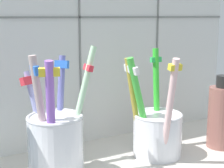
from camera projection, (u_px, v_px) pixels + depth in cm
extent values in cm
cube|color=silver|center=(77.00, 26.00, 58.06)|extent=(64.00, 2.00, 45.00)
cube|color=gray|center=(80.00, 26.00, 57.12)|extent=(0.30, 0.20, 45.00)
cube|color=gray|center=(158.00, 25.00, 64.62)|extent=(0.30, 0.20, 45.00)
cube|color=gray|center=(79.00, 17.00, 56.83)|extent=(64.00, 0.20, 0.30)
cylinder|color=white|center=(57.00, 149.00, 46.55)|extent=(7.56, 7.56, 8.82)
torus|color=silver|center=(56.00, 118.00, 45.68)|extent=(7.69, 7.69, 0.50)
cylinder|color=#9FA2DE|center=(39.00, 122.00, 48.09)|extent=(2.79, 4.84, 14.38)
cube|color=#E5333F|center=(29.00, 80.00, 47.90)|extent=(2.68, 2.08, 1.34)
cylinder|color=#965ECD|center=(51.00, 125.00, 43.24)|extent=(2.04, 3.47, 16.74)
cube|color=yellow|center=(49.00, 72.00, 41.02)|extent=(2.66, 1.49, 1.10)
cylinder|color=#C0A7A3|center=(42.00, 120.00, 44.47)|extent=(2.93, 1.08, 17.10)
cube|color=blue|center=(35.00, 70.00, 42.81)|extent=(0.81, 2.05, 1.24)
cylinder|color=#B8E8B7|center=(78.00, 112.00, 46.96)|extent=(5.65, 1.35, 18.01)
cube|color=#E5333F|center=(88.00, 68.00, 46.38)|extent=(1.04, 2.31, 0.97)
cylinder|color=#686BB6|center=(60.00, 112.00, 49.58)|extent=(3.37, 3.57, 16.34)
cube|color=blue|center=(62.00, 64.00, 49.40)|extent=(2.16, 2.11, 1.26)
cylinder|color=white|center=(159.00, 136.00, 54.78)|extent=(7.81, 7.81, 6.72)
torus|color=silver|center=(159.00, 115.00, 54.12)|extent=(7.92, 7.92, 0.50)
cylinder|color=green|center=(141.00, 108.00, 52.72)|extent=(5.27, 1.02, 16.00)
cube|color=white|center=(133.00, 70.00, 50.82)|extent=(0.90, 2.28, 1.27)
cylinder|color=beige|center=(169.00, 112.00, 50.01)|extent=(1.45, 4.02, 16.19)
cube|color=yellow|center=(175.00, 67.00, 47.58)|extent=(1.94, 1.25, 1.02)
cylinder|color=green|center=(156.00, 98.00, 56.84)|extent=(1.01, 2.24, 16.67)
cube|color=green|center=(156.00, 60.00, 55.97)|extent=(1.94, 0.72, 0.90)
cylinder|color=gold|center=(135.00, 107.00, 53.43)|extent=(3.62, 1.36, 15.68)
cube|color=white|center=(129.00, 68.00, 51.85)|extent=(1.24, 2.11, 1.19)
cylinder|color=#8C564E|center=(222.00, 117.00, 58.23)|extent=(4.67, 4.67, 10.43)
cylinder|color=black|center=(224.00, 82.00, 57.00)|extent=(2.57, 2.57, 2.00)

